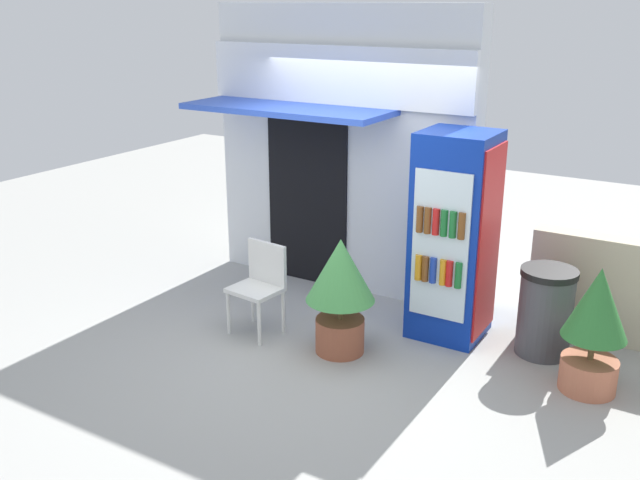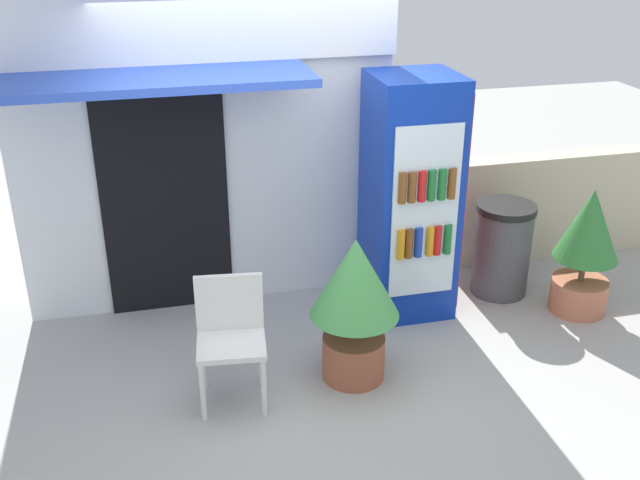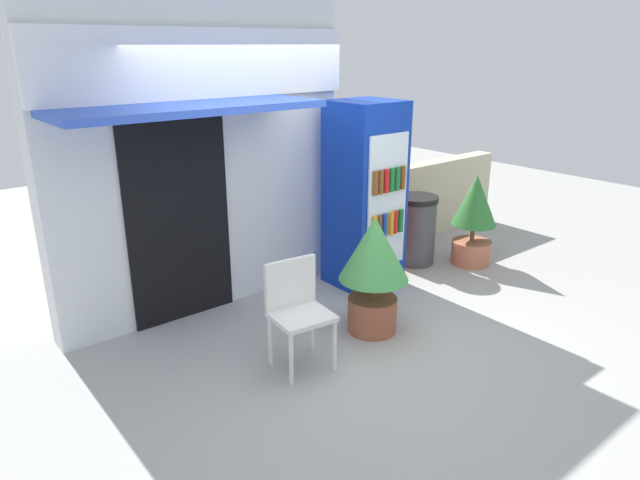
{
  "view_description": "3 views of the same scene",
  "coord_description": "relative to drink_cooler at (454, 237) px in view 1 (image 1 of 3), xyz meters",
  "views": [
    {
      "loc": [
        3.24,
        -5.21,
        3.08
      ],
      "look_at": [
        -0.1,
        0.34,
        0.88
      ],
      "focal_mm": 39.88,
      "sensor_mm": 36.0,
      "label": 1
    },
    {
      "loc": [
        -0.96,
        -4.36,
        3.14
      ],
      "look_at": [
        0.2,
        0.31,
        0.93
      ],
      "focal_mm": 41.53,
      "sensor_mm": 36.0,
      "label": 2
    },
    {
      "loc": [
        -2.98,
        -3.39,
        2.51
      ],
      "look_at": [
        -0.01,
        0.24,
        0.88
      ],
      "focal_mm": 31.82,
      "sensor_mm": 36.0,
      "label": 3
    }
  ],
  "objects": [
    {
      "name": "trash_bin",
      "position": [
        0.89,
        0.05,
        -0.57
      ],
      "size": [
        0.5,
        0.5,
        0.82
      ],
      "color": "#47474C",
      "rests_on": "ground"
    },
    {
      "name": "ground",
      "position": [
        -1.08,
        -0.81,
        -0.99
      ],
      "size": [
        16.0,
        16.0,
        0.0
      ],
      "primitive_type": "plane",
      "color": "#A3A39E"
    },
    {
      "name": "plastic_chair",
      "position": [
        -1.59,
        -0.89,
        -0.46
      ],
      "size": [
        0.5,
        0.45,
        0.89
      ],
      "color": "silver",
      "rests_on": "ground"
    },
    {
      "name": "potted_plant_near_shop",
      "position": [
        -0.72,
        -0.87,
        -0.33
      ],
      "size": [
        0.63,
        0.63,
        1.09
      ],
      "color": "#995138",
      "rests_on": "ground"
    },
    {
      "name": "drink_cooler",
      "position": [
        0.0,
        0.0,
        0.0
      ],
      "size": [
        0.68,
        0.71,
        1.97
      ],
      "color": "#0C2D9E",
      "rests_on": "ground"
    },
    {
      "name": "storefront_building",
      "position": [
        -1.57,
        0.6,
        0.59
      ],
      "size": [
        3.03,
        1.09,
        3.05
      ],
      "color": "silver",
      "rests_on": "ground"
    },
    {
      "name": "potted_plant_curbside",
      "position": [
        1.38,
        -0.41,
        -0.38
      ],
      "size": [
        0.52,
        0.52,
        1.08
      ],
      "color": "#BC6B4C",
      "rests_on": "ground"
    }
  ]
}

